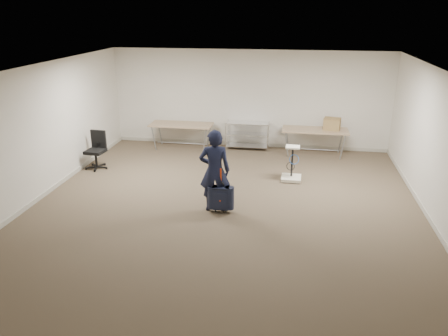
# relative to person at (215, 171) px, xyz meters

# --- Properties ---
(ground) EXTENTS (9.00, 9.00, 0.00)m
(ground) POSITION_rel_person_xyz_m (0.19, -0.00, -0.84)
(ground) COLOR brown
(ground) RESTS_ON ground
(room_shell) EXTENTS (8.00, 9.00, 9.00)m
(room_shell) POSITION_rel_person_xyz_m (0.19, 1.38, -0.79)
(room_shell) COLOR beige
(room_shell) RESTS_ON ground
(folding_table_left) EXTENTS (1.80, 0.75, 0.73)m
(folding_table_left) POSITION_rel_person_xyz_m (-1.71, 3.95, -0.17)
(folding_table_left) COLOR tan
(folding_table_left) RESTS_ON ground
(folding_table_right) EXTENTS (1.80, 0.75, 0.73)m
(folding_table_right) POSITION_rel_person_xyz_m (2.09, 3.95, -0.17)
(folding_table_right) COLOR tan
(folding_table_right) RESTS_ON ground
(wire_shelf) EXTENTS (1.22, 0.47, 0.80)m
(wire_shelf) POSITION_rel_person_xyz_m (0.19, 4.20, -0.40)
(wire_shelf) COLOR silver
(wire_shelf) RESTS_ON ground
(person) EXTENTS (0.67, 0.49, 1.69)m
(person) POSITION_rel_person_xyz_m (0.00, 0.00, 0.00)
(person) COLOR black
(person) RESTS_ON ground
(suitcase) EXTENTS (0.35, 0.21, 0.93)m
(suitcase) POSITION_rel_person_xyz_m (0.14, -0.11, -0.53)
(suitcase) COLOR #161C31
(suitcase) RESTS_ON ground
(office_chair) EXTENTS (0.58, 0.58, 0.96)m
(office_chair) POSITION_rel_person_xyz_m (-3.44, 1.96, -0.55)
(office_chair) COLOR black
(office_chair) RESTS_ON ground
(equipment_cart) EXTENTS (0.48, 0.48, 0.85)m
(equipment_cart) POSITION_rel_person_xyz_m (1.51, 1.87, -0.62)
(equipment_cart) COLOR beige
(equipment_cart) RESTS_ON ground
(cardboard_box) EXTENTS (0.49, 0.41, 0.33)m
(cardboard_box) POSITION_rel_person_xyz_m (2.53, 4.00, 0.05)
(cardboard_box) COLOR olive
(cardboard_box) RESTS_ON folding_table_right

